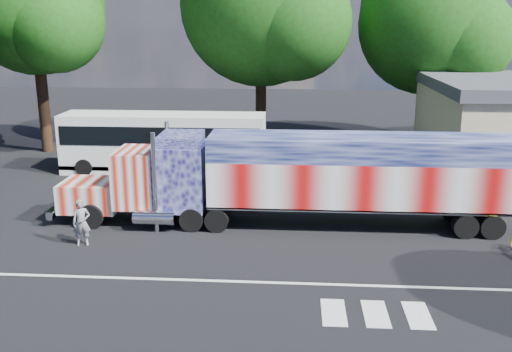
# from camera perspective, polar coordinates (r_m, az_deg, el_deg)

# --- Properties ---
(ground) EXTENTS (100.00, 100.00, 0.00)m
(ground) POSITION_cam_1_polar(r_m,az_deg,el_deg) (21.43, -0.57, -7.04)
(ground) COLOR black
(lane_markings) EXTENTS (30.00, 2.67, 0.01)m
(lane_markings) POSITION_cam_1_polar(r_m,az_deg,el_deg) (17.94, 4.02, -11.73)
(lane_markings) COLOR silver
(lane_markings) RESTS_ON ground
(semi_truck) EXTENTS (18.85, 2.98, 4.02)m
(semi_truck) POSITION_cam_1_polar(r_m,az_deg,el_deg) (23.04, 4.78, -0.03)
(semi_truck) COLOR black
(semi_truck) RESTS_ON ground
(coach_bus) EXTENTS (11.11, 2.59, 3.23)m
(coach_bus) POSITION_cam_1_polar(r_m,az_deg,el_deg) (31.73, -9.21, 3.36)
(coach_bus) COLOR white
(coach_bus) RESTS_ON ground
(woman) EXTENTS (0.74, 0.59, 1.78)m
(woman) POSITION_cam_1_polar(r_m,az_deg,el_deg) (22.21, -17.06, -4.46)
(woman) COLOR slate
(woman) RESTS_ON ground
(tree_n_mid) EXTENTS (10.81, 10.29, 14.22)m
(tree_n_mid) POSITION_cam_1_polar(r_m,az_deg,el_deg) (37.73, 0.78, 16.66)
(tree_n_mid) COLOR black
(tree_n_mid) RESTS_ON ground
(tree_ne_a) EXTENTS (9.43, 8.98, 12.41)m
(tree_ne_a) POSITION_cam_1_polar(r_m,az_deg,el_deg) (39.10, 17.16, 14.28)
(tree_ne_a) COLOR black
(tree_ne_a) RESTS_ON ground
(tree_nw_a) EXTENTS (8.81, 8.39, 13.24)m
(tree_nw_a) POSITION_cam_1_polar(r_m,az_deg,el_deg) (38.12, -21.17, 15.60)
(tree_nw_a) COLOR black
(tree_nw_a) RESTS_ON ground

